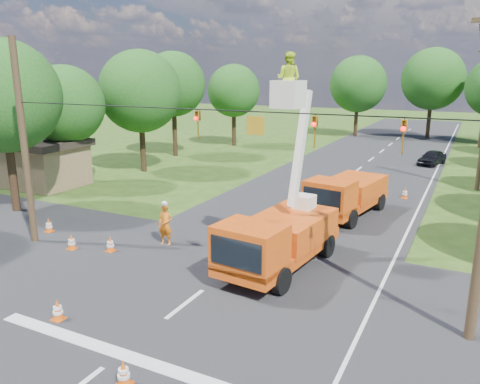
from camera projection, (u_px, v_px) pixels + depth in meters
The scene contains 27 objects.
ground at pixel (342, 183), 32.88m from camera, with size 140.00×140.00×0.00m, color #284414.
road_main at pixel (342, 183), 32.88m from camera, with size 12.00×100.00×0.06m, color black.
road_cross at pixel (215, 282), 17.31m from camera, with size 56.00×10.00×0.07m, color black.
stop_bar at pixel (121, 355), 12.81m from camera, with size 9.00×0.45×0.02m, color silver.
edge_line at pixel (427, 192), 30.44m from camera, with size 0.12×90.00×0.02m, color silver.
bucket_truck at pixel (279, 226), 18.04m from camera, with size 3.11×6.61×8.25m.
second_truck at pixel (346, 195), 24.91m from camera, with size 3.31×6.52×2.33m.
ground_worker at pixel (165, 225), 20.84m from camera, with size 0.69×0.45×1.89m, color #FA5415.
distant_car at pixel (432, 158), 39.10m from camera, with size 1.45×3.60×1.23m, color black.
traffic_cone_0 at pixel (58, 310), 14.53m from camera, with size 0.38×0.38×0.71m.
traffic_cone_1 at pixel (124, 373), 11.48m from camera, with size 0.38×0.38×0.71m.
traffic_cone_2 at pixel (292, 233), 21.48m from camera, with size 0.38×0.38×0.71m.
traffic_cone_3 at pixel (353, 216), 24.07m from camera, with size 0.38×0.38×0.71m.
traffic_cone_4 at pixel (110, 244), 20.11m from camera, with size 0.38×0.38×0.71m.
traffic_cone_5 at pixel (72, 242), 20.36m from camera, with size 0.38×0.38×0.71m.
traffic_cone_6 at pixel (49, 225), 22.58m from camera, with size 0.38×0.38×0.71m.
traffic_cone_7 at pixel (405, 193), 28.64m from camera, with size 0.38×0.38×0.71m.
pole_left at pixel (24, 144), 20.33m from camera, with size 0.30×0.30×9.00m.
signal_span at pixel (273, 126), 14.87m from camera, with size 18.00×0.29×1.07m.
shed at pixel (43, 162), 31.68m from camera, with size 5.50×4.50×3.15m.
tree_left_b at pixel (3, 96), 24.66m from camera, with size 6.00×6.00×9.32m.
tree_left_c at pixel (65, 105), 30.94m from camera, with size 5.20×5.20×8.06m.
tree_left_d at pixel (140, 92), 35.31m from camera, with size 6.20×6.20×9.24m.
tree_left_e at pixel (173, 84), 42.06m from camera, with size 5.80×5.80×9.41m.
tree_left_f at pixel (234, 91), 48.30m from camera, with size 5.40×5.40×8.40m.
tree_far_a at pixel (358, 84), 55.15m from camera, with size 6.60×6.60×9.50m.
tree_far_b at pixel (433, 79), 53.24m from camera, with size 7.00×7.00×10.32m.
Camera 1 is at (8.01, -11.82, 7.52)m, focal length 35.00 mm.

